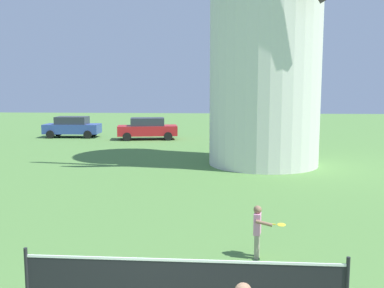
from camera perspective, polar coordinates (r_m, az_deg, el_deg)
name	(u,v)px	position (r m, az deg, el deg)	size (l,w,h in m)	color
windmill	(266,3)	(21.35, 9.73, 17.88)	(8.03, 5.94, 15.00)	silver
tennis_net	(182,278)	(7.12, -1.26, -17.19)	(5.12, 0.06, 1.10)	black
player_far	(258,228)	(9.58, 8.74, -10.91)	(0.68, 0.58, 1.16)	#9E937F
parked_car_blue	(72,127)	(33.83, -15.48, 2.22)	(4.15, 2.01, 1.56)	#334C99
parked_car_red	(147,128)	(31.40, -5.88, 2.08)	(4.47, 2.48, 1.56)	red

